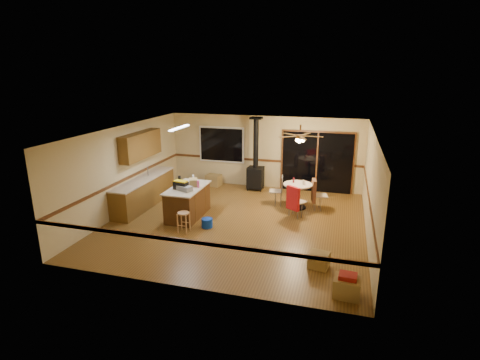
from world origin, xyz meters
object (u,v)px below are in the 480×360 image
at_px(chair_left, 279,187).
at_px(blue_bucket, 207,223).
at_px(dining_table, 298,192).
at_px(kitchen_island, 188,202).
at_px(toolbox_black, 181,186).
at_px(bar_stool, 184,222).
at_px(wood_stove, 256,170).
at_px(toolbox_grey, 185,188).
at_px(box_corner_b, 319,260).
at_px(chair_right, 315,191).
at_px(chair_near, 294,198).
at_px(box_under_window, 214,180).
at_px(box_corner_a, 347,287).

bearing_deg(chair_left, blue_bucket, -124.26).
distance_m(blue_bucket, dining_table, 3.12).
relative_size(kitchen_island, chair_left, 3.26).
xyz_separation_m(toolbox_black, bar_stool, (0.42, -0.82, -0.74)).
distance_m(kitchen_island, wood_stove, 3.33).
relative_size(toolbox_grey, box_corner_b, 1.04).
xyz_separation_m(dining_table, box_corner_b, (0.94, -3.57, -0.36)).
distance_m(dining_table, box_corner_b, 3.71).
bearing_deg(blue_bucket, toolbox_black, 157.89).
distance_m(kitchen_island, bar_stool, 1.12).
bearing_deg(box_corner_b, chair_right, 96.66).
relative_size(kitchen_island, toolbox_grey, 3.86).
bearing_deg(chair_right, blue_bucket, -140.57).
xyz_separation_m(kitchen_island, chair_near, (2.98, 0.74, 0.14)).
bearing_deg(toolbox_grey, chair_near, 19.67).
xyz_separation_m(kitchen_island, toolbox_grey, (0.06, -0.31, 0.51)).
distance_m(wood_stove, chair_right, 2.64).
distance_m(wood_stove, box_corner_b, 5.71).
bearing_deg(chair_left, chair_near, -58.48).
bearing_deg(kitchen_island, box_corner_b, -26.78).
height_order(kitchen_island, bar_stool, kitchen_island).
distance_m(chair_left, box_corner_b, 4.01).
bearing_deg(bar_stool, blue_bucket, 42.57).
bearing_deg(blue_bucket, dining_table, 45.37).
distance_m(dining_table, chair_near, 0.85).
xyz_separation_m(kitchen_island, chair_right, (3.51, 1.60, 0.14)).
relative_size(kitchen_island, dining_table, 1.87).
bearing_deg(blue_bucket, box_under_window, 106.96).
distance_m(blue_bucket, box_corner_b, 3.40).
relative_size(toolbox_grey, chair_right, 0.62).
distance_m(kitchen_island, chair_near, 3.08).
bearing_deg(dining_table, wood_stove, 139.17).
xyz_separation_m(bar_stool, chair_left, (2.06, 2.76, 0.31)).
height_order(wood_stove, chair_right, wood_stove).
distance_m(toolbox_grey, chair_left, 3.10).
height_order(blue_bucket, box_corner_a, box_corner_a).
relative_size(chair_near, box_under_window, 1.33).
distance_m(toolbox_black, chair_near, 3.25).
bearing_deg(kitchen_island, box_corner_a, -33.06).
bearing_deg(kitchen_island, bar_stool, -72.59).
relative_size(wood_stove, chair_left, 4.89).
bearing_deg(bar_stool, dining_table, 44.88).
distance_m(wood_stove, box_corner_a, 6.83).
xyz_separation_m(toolbox_grey, toolbox_black, (-0.14, 0.06, 0.04)).
height_order(kitchen_island, chair_right, chair_right).
height_order(toolbox_grey, box_corner_a, toolbox_grey).
relative_size(toolbox_grey, dining_table, 0.49).
bearing_deg(bar_stool, toolbox_black, 116.98).
relative_size(toolbox_black, box_corner_a, 0.82).
xyz_separation_m(wood_stove, chair_right, (2.21, -1.45, -0.13)).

